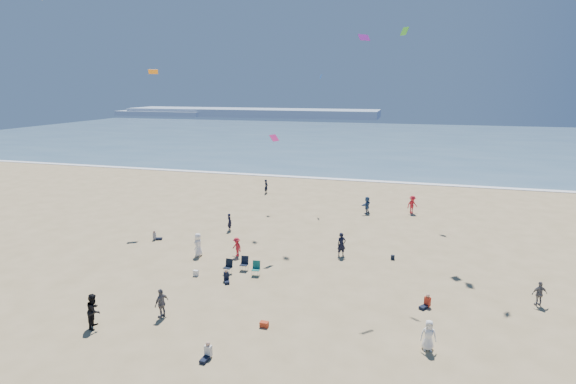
# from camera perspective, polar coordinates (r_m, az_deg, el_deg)

# --- Properties ---
(ground) EXTENTS (220.00, 220.00, 0.00)m
(ground) POSITION_cam_1_polar(r_m,az_deg,el_deg) (22.24, -11.37, -21.83)
(ground) COLOR tan
(ground) RESTS_ON ground
(ocean) EXTENTS (220.00, 100.00, 0.06)m
(ocean) POSITION_cam_1_polar(r_m,az_deg,el_deg) (112.12, 11.07, 6.54)
(ocean) COLOR #476B84
(ocean) RESTS_ON ground
(surf_line) EXTENTS (220.00, 1.20, 0.08)m
(surf_line) POSITION_cam_1_polar(r_m,az_deg,el_deg) (62.96, 7.29, 1.57)
(surf_line) COLOR white
(surf_line) RESTS_ON ground
(headland_far) EXTENTS (110.00, 20.00, 3.20)m
(headland_far) POSITION_cam_1_polar(r_m,az_deg,el_deg) (198.65, -4.78, 10.03)
(headland_far) COLOR #7A8EA8
(headland_far) RESTS_ON ground
(headland_near) EXTENTS (40.00, 14.00, 2.00)m
(headland_near) POSITION_cam_1_polar(r_m,az_deg,el_deg) (211.50, -15.63, 9.63)
(headland_near) COLOR #7A8EA8
(headland_near) RESTS_ON ground
(standing_flyers) EXTENTS (25.29, 39.68, 1.91)m
(standing_flyers) POSITION_cam_1_polar(r_m,az_deg,el_deg) (31.89, 3.28, -8.52)
(standing_flyers) COLOR black
(standing_flyers) RESTS_ON ground
(seated_group) EXTENTS (22.99, 17.98, 0.84)m
(seated_group) POSITION_cam_1_polar(r_m,az_deg,el_deg) (27.44, -4.25, -13.35)
(seated_group) COLOR silver
(seated_group) RESTS_ON ground
(chair_cluster) EXTENTS (2.67, 1.45, 1.00)m
(chair_cluster) POSITION_cam_1_polar(r_m,az_deg,el_deg) (31.76, -5.81, -9.38)
(chair_cluster) COLOR black
(chair_cluster) RESTS_ON ground
(white_tote) EXTENTS (0.35, 0.20, 0.40)m
(white_tote) POSITION_cam_1_polar(r_m,az_deg,el_deg) (31.95, -11.62, -10.05)
(white_tote) COLOR white
(white_tote) RESTS_ON ground
(black_backpack) EXTENTS (0.30, 0.22, 0.38)m
(black_backpack) POSITION_cam_1_polar(r_m,az_deg,el_deg) (32.55, -4.10, -9.36)
(black_backpack) COLOR black
(black_backpack) RESTS_ON ground
(cooler) EXTENTS (0.45, 0.30, 0.30)m
(cooler) POSITION_cam_1_polar(r_m,az_deg,el_deg) (25.34, -3.04, -16.44)
(cooler) COLOR #BC371A
(cooler) RESTS_ON ground
(navy_bag) EXTENTS (0.28, 0.18, 0.34)m
(navy_bag) POSITION_cam_1_polar(r_m,az_deg,el_deg) (34.98, 13.15, -8.08)
(navy_bag) COLOR black
(navy_bag) RESTS_ON ground
(kites_aloft) EXTENTS (38.46, 40.70, 24.28)m
(kites_aloft) POSITION_cam_1_polar(r_m,az_deg,el_deg) (29.59, 20.50, 17.12)
(kites_aloft) COLOR white
(kites_aloft) RESTS_ON ground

